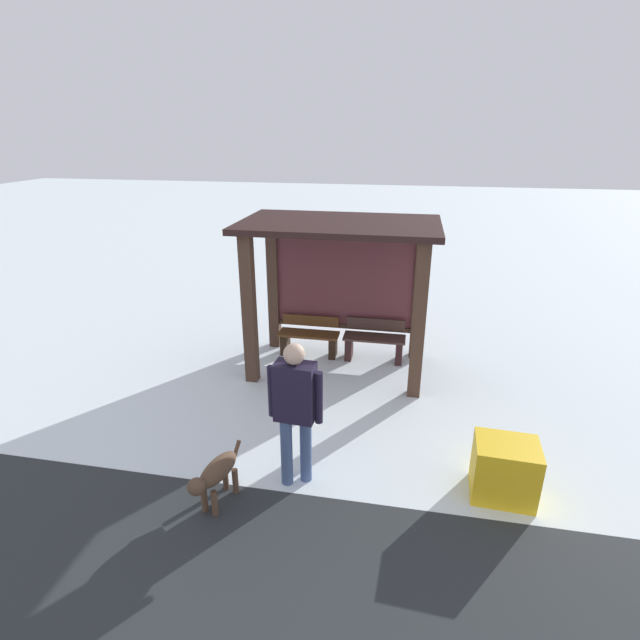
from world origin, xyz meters
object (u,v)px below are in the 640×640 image
bus_shelter (341,262)px  grit_bin (504,470)px  dog (216,474)px  bench_center_inside (374,342)px  bench_left_inside (309,338)px  person_walking (295,403)px

bus_shelter → grit_bin: bus_shelter is taller
dog → bench_center_inside: bearing=70.7°
bench_left_inside → dog: bench_left_inside is taller
bus_shelter → bench_center_inside: 1.68m
bench_left_inside → grit_bin: bearing=-47.8°
person_walking → dog: bearing=-144.8°
bench_center_inside → grit_bin: (1.76, -3.27, 0.01)m
bus_shelter → grit_bin: bearing=-52.0°
bench_center_inside → bus_shelter: bearing=-158.2°
bus_shelter → bench_left_inside: bus_shelter is taller
bench_left_inside → grit_bin: bench_left_inside is taller
bench_center_inside → person_walking: (-0.63, -3.49, 0.74)m
bench_left_inside → dog: size_ratio=1.25×
bench_left_inside → bench_center_inside: 1.21m
bench_center_inside → grit_bin: size_ratio=1.59×
bus_shelter → person_walking: bearing=-90.4°
dog → grit_bin: 3.26m
person_walking → dog: 1.16m
bus_shelter → dog: bearing=-102.0°
bench_center_inside → grit_bin: 3.72m
person_walking → grit_bin: 2.51m
bus_shelter → person_walking: size_ratio=1.75×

